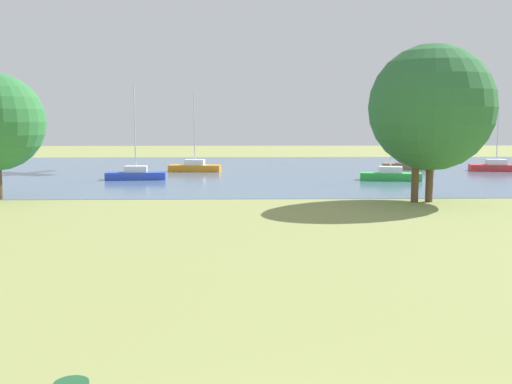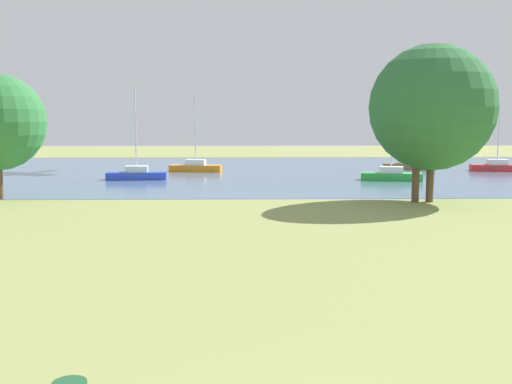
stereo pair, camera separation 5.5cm
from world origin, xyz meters
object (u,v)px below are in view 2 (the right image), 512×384
sailboat_blue (137,174)px  tree_west_near (418,117)px  tree_west_far (432,108)px  sailboat_red (497,166)px  sailboat_green (391,175)px  sailboat_brown (409,165)px  sailboat_orange (196,167)px

sailboat_blue → tree_west_near: size_ratio=1.03×
sailboat_blue → tree_west_far: 24.55m
sailboat_red → sailboat_green: size_ratio=0.77×
sailboat_red → sailboat_blue: 33.34m
sailboat_red → sailboat_brown: sailboat_brown is taller
sailboat_orange → sailboat_blue: bearing=-119.8°
tree_west_near → sailboat_blue: bearing=144.1°
sailboat_red → sailboat_green: sailboat_green is taller
tree_west_near → tree_west_far: size_ratio=0.80×
tree_west_near → tree_west_far: tree_west_far is taller
sailboat_orange → tree_west_far: (15.56, -21.00, 5.14)m
tree_west_far → tree_west_near: bearing=-174.8°
sailboat_orange → tree_west_far: bearing=-53.5°
sailboat_brown → sailboat_green: bearing=-112.4°
sailboat_brown → sailboat_blue: (-24.73, -9.04, 0.01)m
tree_west_near → sailboat_green: bearing=82.5°
tree_west_far → sailboat_brown: bearing=77.7°
sailboat_red → sailboat_orange: sailboat_orange is taller
sailboat_brown → sailboat_blue: sailboat_blue is taller
sailboat_green → tree_west_near: (-1.64, -12.55, 4.57)m
sailboat_green → sailboat_blue: 20.57m
sailboat_orange → sailboat_blue: size_ratio=0.96×
tree_west_far → sailboat_orange: bearing=126.5°
tree_west_near → tree_west_far: bearing=5.2°
sailboat_red → tree_west_far: (-12.78, -20.71, 5.16)m
sailboat_red → tree_west_far: bearing=-121.7°
sailboat_blue → tree_west_far: tree_west_far is taller
sailboat_brown → sailboat_blue: bearing=-159.9°
sailboat_red → sailboat_brown: 8.07m
tree_west_far → sailboat_blue: bearing=145.5°
sailboat_red → sailboat_brown: (-7.84, 1.93, 0.01)m
sailboat_green → sailboat_blue: size_ratio=0.95×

